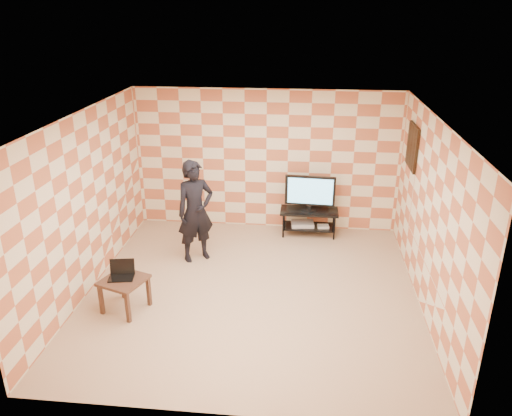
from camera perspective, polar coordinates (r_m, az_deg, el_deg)
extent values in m
plane|color=tan|center=(7.79, -0.46, -9.53)|extent=(5.00, 5.00, 0.00)
cube|color=beige|center=(9.52, 1.19, 5.45)|extent=(5.00, 0.02, 2.70)
cube|color=beige|center=(4.98, -3.77, -11.43)|extent=(5.00, 0.02, 2.70)
cube|color=beige|center=(7.84, -18.98, 0.41)|extent=(0.02, 5.00, 2.70)
cube|color=beige|center=(7.35, 19.28, -1.09)|extent=(0.02, 5.00, 2.70)
cube|color=white|center=(6.77, -0.53, 10.27)|extent=(5.00, 5.00, 0.02)
cube|color=black|center=(8.58, 17.44, 6.70)|extent=(0.04, 0.72, 0.72)
cube|color=black|center=(8.58, 17.44, 6.70)|extent=(0.04, 0.03, 0.68)
cube|color=black|center=(8.58, 17.44, 6.70)|extent=(0.04, 0.68, 0.03)
cube|color=black|center=(9.47, 6.10, -0.36)|extent=(1.08, 0.49, 0.04)
cube|color=black|center=(9.60, 6.02, -2.12)|extent=(0.97, 0.43, 0.03)
cylinder|color=black|center=(9.39, 3.13, -1.99)|extent=(0.03, 0.03, 0.50)
cylinder|color=black|center=(9.75, 3.25, -1.05)|extent=(0.03, 0.03, 0.50)
cylinder|color=black|center=(9.40, 8.94, -2.22)|extent=(0.03, 0.03, 0.50)
cylinder|color=black|center=(9.76, 8.85, -1.27)|extent=(0.03, 0.03, 0.50)
cube|color=black|center=(9.46, 6.11, -0.16)|extent=(0.28, 0.19, 0.03)
cube|color=black|center=(9.44, 6.12, 0.14)|extent=(0.07, 0.05, 0.08)
cube|color=black|center=(9.32, 6.20, 1.98)|extent=(0.93, 0.12, 0.57)
cube|color=#61B6E0|center=(9.29, 6.22, 1.91)|extent=(0.83, 0.06, 0.49)
cube|color=#BCBCBE|center=(9.59, 5.33, -1.82)|extent=(0.45, 0.34, 0.07)
cube|color=silver|center=(9.55, 7.68, -2.10)|extent=(0.23, 0.18, 0.05)
cube|color=#372016|center=(7.38, -14.90, -7.99)|extent=(0.72, 0.72, 0.04)
cube|color=#372016|center=(7.50, -17.28, -9.98)|extent=(0.07, 0.07, 0.46)
cube|color=#372016|center=(7.80, -14.95, -8.39)|extent=(0.07, 0.07, 0.46)
cube|color=#372016|center=(7.22, -14.44, -11.00)|extent=(0.07, 0.07, 0.46)
cube|color=#372016|center=(7.53, -12.15, -9.30)|extent=(0.07, 0.07, 0.46)
cube|color=black|center=(7.40, -15.12, -7.68)|extent=(0.39, 0.30, 0.02)
cube|color=black|center=(7.45, -15.04, -6.45)|extent=(0.35, 0.12, 0.22)
imported|color=black|center=(8.43, -6.94, -0.38)|extent=(0.77, 0.71, 1.77)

